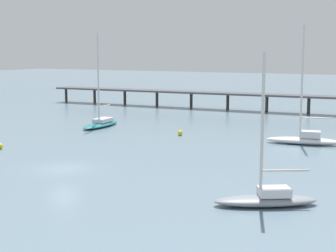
# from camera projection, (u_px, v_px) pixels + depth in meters

# --- Properties ---
(ground_plane) EXTENTS (400.00, 400.00, 0.00)m
(ground_plane) POSITION_uv_depth(u_px,v_px,m) (63.00, 169.00, 41.67)
(ground_plane) COLOR slate
(sailboat_teal) EXTENTS (3.39, 8.05, 11.97)m
(sailboat_teal) POSITION_uv_depth(u_px,v_px,m) (101.00, 122.00, 65.44)
(sailboat_teal) COLOR #1E727A
(sailboat_teal) RESTS_ON ground_plane
(sailboat_white) EXTENTS (7.94, 3.54, 12.23)m
(sailboat_white) POSITION_uv_depth(u_px,v_px,m) (305.00, 137.00, 52.80)
(sailboat_white) COLOR white
(sailboat_white) RESTS_ON ground_plane
(sailboat_gray) EXTENTS (6.41, 5.23, 9.44)m
(sailboat_gray) POSITION_uv_depth(u_px,v_px,m) (267.00, 196.00, 31.54)
(sailboat_gray) COLOR gray
(sailboat_gray) RESTS_ON ground_plane
(mooring_buoy_inner) EXTENTS (0.57, 0.57, 0.57)m
(mooring_buoy_inner) POSITION_uv_depth(u_px,v_px,m) (0.00, 146.00, 50.19)
(mooring_buoy_inner) COLOR yellow
(mooring_buoy_inner) RESTS_ON ground_plane
(mooring_buoy_near) EXTENTS (0.59, 0.59, 0.59)m
(mooring_buoy_near) POSITION_uv_depth(u_px,v_px,m) (180.00, 133.00, 58.57)
(mooring_buoy_near) COLOR yellow
(mooring_buoy_near) RESTS_ON ground_plane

